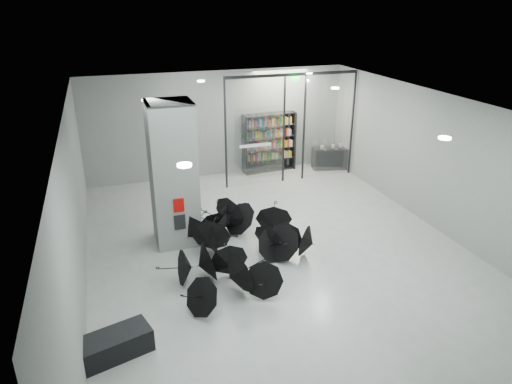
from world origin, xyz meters
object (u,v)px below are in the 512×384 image
object	(u,v)px
shop_counter	(330,158)
umbrella_cluster	(236,246)
column	(173,175)
bench	(112,346)
bookshelf	(269,143)

from	to	relation	value
shop_counter	umbrella_cluster	distance (m)	7.92
column	umbrella_cluster	bearing A→B (deg)	-46.52
bench	umbrella_cluster	bearing A→B (deg)	25.21
bookshelf	shop_counter	size ratio (longest dim) A/B	1.62
bench	bookshelf	world-z (taller)	bookshelf
column	bookshelf	xyz separation A→B (m)	(4.49, 4.75, -0.84)
bench	umbrella_cluster	size ratio (longest dim) A/B	0.31
bookshelf	bench	bearing A→B (deg)	-130.63
shop_counter	column	bearing A→B (deg)	-136.27
column	shop_counter	bearing A→B (deg)	31.29
umbrella_cluster	bench	bearing A→B (deg)	-138.65
column	shop_counter	xyz separation A→B (m)	(6.93, 4.21, -1.57)
bench	shop_counter	xyz separation A→B (m)	(8.93, 8.56, 0.19)
shop_counter	bench	bearing A→B (deg)	-123.77
column	bookshelf	bearing A→B (deg)	46.63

